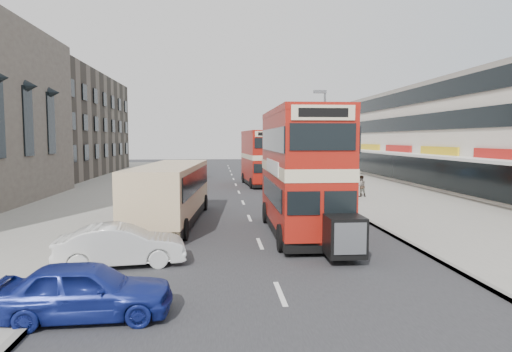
# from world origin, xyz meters

# --- Properties ---
(ground) EXTENTS (160.00, 160.00, 0.00)m
(ground) POSITION_xyz_m (0.00, 0.00, 0.00)
(ground) COLOR #28282B
(ground) RESTS_ON ground
(road_surface) EXTENTS (12.00, 90.00, 0.01)m
(road_surface) POSITION_xyz_m (0.00, 20.00, 0.01)
(road_surface) COLOR #28282B
(road_surface) RESTS_ON ground
(pavement_right) EXTENTS (12.00, 90.00, 0.15)m
(pavement_right) POSITION_xyz_m (12.00, 20.00, 0.07)
(pavement_right) COLOR gray
(pavement_right) RESTS_ON ground
(pavement_left) EXTENTS (12.00, 90.00, 0.15)m
(pavement_left) POSITION_xyz_m (-12.00, 20.00, 0.07)
(pavement_left) COLOR gray
(pavement_left) RESTS_ON ground
(kerb_left) EXTENTS (0.20, 90.00, 0.16)m
(kerb_left) POSITION_xyz_m (-6.10, 20.00, 0.07)
(kerb_left) COLOR gray
(kerb_left) RESTS_ON ground
(kerb_right) EXTENTS (0.20, 90.00, 0.16)m
(kerb_right) POSITION_xyz_m (6.10, 20.00, 0.07)
(kerb_right) COLOR gray
(kerb_right) RESTS_ON ground
(brick_terrace) EXTENTS (14.00, 28.00, 12.00)m
(brick_terrace) POSITION_xyz_m (-22.00, 38.00, 6.00)
(brick_terrace) COLOR #66594C
(brick_terrace) RESTS_ON ground
(commercial_row) EXTENTS (9.90, 46.20, 9.30)m
(commercial_row) POSITION_xyz_m (19.95, 22.00, 4.70)
(commercial_row) COLOR beige
(commercial_row) RESTS_ON ground
(street_lamp) EXTENTS (1.00, 0.20, 8.12)m
(street_lamp) POSITION_xyz_m (6.52, 18.00, 4.78)
(street_lamp) COLOR slate
(street_lamp) RESTS_ON ground
(bus_main) EXTENTS (2.82, 9.99, 5.49)m
(bus_main) POSITION_xyz_m (2.07, 3.77, 2.89)
(bus_main) COLOR black
(bus_main) RESTS_ON ground
(bus_second) EXTENTS (3.06, 9.06, 4.96)m
(bus_second) POSITION_xyz_m (2.22, 25.30, 2.61)
(bus_second) COLOR black
(bus_second) RESTS_ON ground
(coach) EXTENTS (3.53, 10.84, 2.83)m
(coach) POSITION_xyz_m (-4.15, 7.04, 1.67)
(coach) COLOR black
(coach) RESTS_ON ground
(car_left_near) EXTENTS (4.21, 1.81, 1.42)m
(car_left_near) POSITION_xyz_m (-4.95, -5.30, 0.71)
(car_left_near) COLOR navy
(car_left_near) RESTS_ON ground
(car_left_front) EXTENTS (4.50, 2.09, 1.43)m
(car_left_front) POSITION_xyz_m (-5.06, -0.76, 0.71)
(car_left_front) COLOR silver
(car_left_front) RESTS_ON ground
(car_right_a) EXTENTS (5.42, 2.75, 1.51)m
(car_right_a) POSITION_xyz_m (5.26, 15.44, 0.75)
(car_right_a) COLOR maroon
(car_right_a) RESTS_ON ground
(car_right_b) EXTENTS (4.63, 2.26, 1.27)m
(car_right_b) POSITION_xyz_m (4.47, 22.71, 0.63)
(car_right_b) COLOR #D84615
(car_right_b) RESTS_ON ground
(car_right_c) EXTENTS (3.83, 1.76, 1.27)m
(car_right_c) POSITION_xyz_m (5.40, 30.18, 0.64)
(car_right_c) COLOR #5982B3
(car_right_c) RESTS_ON ground
(pedestrian_near) EXTENTS (0.63, 0.47, 1.56)m
(pedestrian_near) POSITION_xyz_m (8.72, 15.35, 0.93)
(pedestrian_near) COLOR gray
(pedestrian_near) RESTS_ON pavement_right
(pedestrian_far) EXTENTS (1.16, 0.71, 1.85)m
(pedestrian_far) POSITION_xyz_m (9.12, 30.22, 1.07)
(pedestrian_far) COLOR gray
(pedestrian_far) RESTS_ON pavement_right
(cyclist) EXTENTS (0.86, 1.97, 2.31)m
(cyclist) POSITION_xyz_m (4.22, 20.98, 0.78)
(cyclist) COLOR gray
(cyclist) RESTS_ON ground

